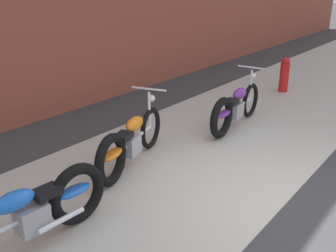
% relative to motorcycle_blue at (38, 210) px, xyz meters
% --- Properties ---
extents(ground_plane, '(80.00, 80.00, 0.00)m').
position_rel_motorcycle_blue_xyz_m(ground_plane, '(2.23, -1.74, -0.40)').
color(ground_plane, '#38383A').
extents(sidewalk_slab, '(36.00, 3.50, 0.01)m').
position_rel_motorcycle_blue_xyz_m(sidewalk_slab, '(2.23, 0.01, -0.40)').
color(sidewalk_slab, '#B2ADA3').
rests_on(sidewalk_slab, ground).
extents(motorcycle_blue, '(2.01, 0.58, 1.03)m').
position_rel_motorcycle_blue_xyz_m(motorcycle_blue, '(0.00, 0.00, 0.00)').
color(motorcycle_blue, black).
rests_on(motorcycle_blue, ground).
extents(motorcycle_orange, '(1.95, 0.81, 1.03)m').
position_rel_motorcycle_blue_xyz_m(motorcycle_orange, '(1.80, 0.46, 0.00)').
color(motorcycle_orange, black).
rests_on(motorcycle_orange, ground).
extents(motorcycle_purple, '(2.01, 0.58, 1.03)m').
position_rel_motorcycle_blue_xyz_m(motorcycle_purple, '(4.14, 0.05, 0.00)').
color(motorcycle_purple, black).
rests_on(motorcycle_purple, ground).
extents(fire_hydrant, '(0.22, 0.22, 0.84)m').
position_rel_motorcycle_blue_xyz_m(fire_hydrant, '(7.10, 0.31, 0.03)').
color(fire_hydrant, red).
rests_on(fire_hydrant, ground).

